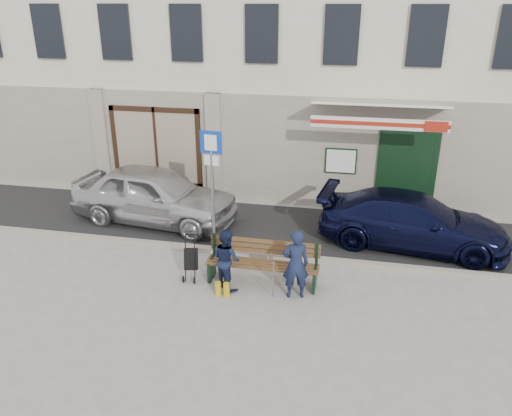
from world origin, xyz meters
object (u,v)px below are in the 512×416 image
(car_silver, at_px, (155,195))
(bench, at_px, (260,264))
(stroller, at_px, (191,260))
(car_navy, at_px, (413,221))
(parking_sign, at_px, (212,170))
(man, at_px, (296,264))
(woman, at_px, (227,259))

(car_silver, height_order, bench, car_silver)
(stroller, bearing_deg, car_navy, 17.36)
(car_silver, xyz_separation_m, parking_sign, (1.97, -1.11, 1.19))
(bench, distance_m, man, 0.93)
(car_silver, relative_size, car_navy, 1.00)
(woman, bearing_deg, car_silver, -6.31)
(car_silver, xyz_separation_m, car_navy, (6.73, -0.12, -0.12))
(parking_sign, distance_m, bench, 2.58)
(car_silver, bearing_deg, stroller, -137.45)
(car_silver, relative_size, parking_sign, 1.56)
(car_silver, xyz_separation_m, woman, (2.78, -2.93, -0.11))
(bench, xyz_separation_m, stroller, (-1.50, -0.13, -0.01))
(stroller, bearing_deg, man, -17.79)
(bench, height_order, woman, woman)
(man, distance_m, woman, 1.45)
(stroller, bearing_deg, bench, -6.38)
(stroller, bearing_deg, car_silver, 113.77)
(stroller, bearing_deg, parking_sign, 77.06)
(man, bearing_deg, car_navy, -146.41)
(bench, height_order, man, man)
(car_navy, bearing_deg, stroller, 126.20)
(car_silver, height_order, parking_sign, parking_sign)
(man, bearing_deg, stroller, -21.99)
(man, bearing_deg, parking_sign, -55.59)
(car_silver, xyz_separation_m, bench, (3.43, -2.62, -0.31))
(car_silver, xyz_separation_m, stroller, (1.93, -2.75, -0.32))
(parking_sign, xyz_separation_m, bench, (1.46, -1.51, -1.51))
(parking_sign, bearing_deg, man, -31.84)
(parking_sign, distance_m, woman, 2.38)
(car_silver, distance_m, car_navy, 6.73)
(car_navy, bearing_deg, car_silver, 96.50)
(bench, relative_size, stroller, 2.38)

